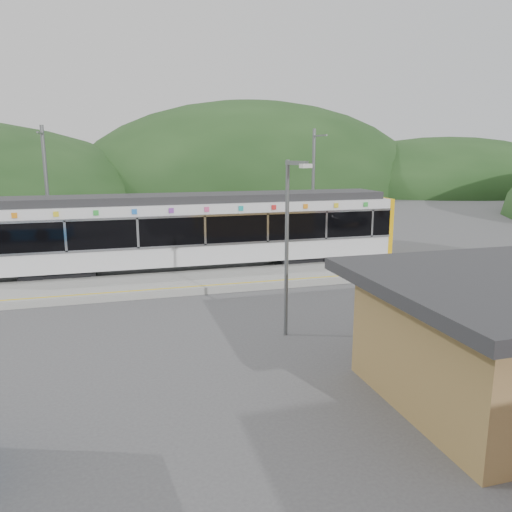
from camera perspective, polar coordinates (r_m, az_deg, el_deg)
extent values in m
plane|color=#4C4C4F|center=(19.09, -3.45, -5.69)|extent=(120.00, 120.00, 0.00)
ellipsoid|color=#1E3D19|center=(74.71, -0.45, 7.39)|extent=(52.00, 39.00, 26.00)
ellipsoid|color=#1E3D19|center=(82.17, 20.79, 7.03)|extent=(44.00, 33.00, 16.00)
cube|color=#9E9E99|center=(22.16, -5.31, -2.84)|extent=(26.00, 3.20, 0.30)
cube|color=yellow|center=(20.88, -4.65, -3.30)|extent=(26.00, 0.10, 0.01)
cube|color=black|center=(24.53, -21.51, -1.83)|extent=(3.20, 2.20, 0.56)
cube|color=black|center=(26.16, 5.59, -0.24)|extent=(3.20, 2.20, 0.56)
cube|color=silver|center=(24.49, -7.55, 0.65)|extent=(20.00, 2.90, 0.92)
cube|color=black|center=(24.29, -7.63, 3.40)|extent=(20.00, 2.96, 1.45)
cube|color=silver|center=(22.94, -7.03, 1.21)|extent=(20.00, 0.05, 0.10)
cube|color=silver|center=(22.73, -7.12, 4.55)|extent=(20.00, 0.05, 0.10)
cube|color=silver|center=(24.17, -7.69, 5.62)|extent=(20.00, 2.90, 0.45)
cube|color=#2D2D30|center=(24.13, -7.72, 6.58)|extent=(19.40, 2.50, 0.36)
cube|color=#F7B60D|center=(27.65, 13.65, 3.50)|extent=(0.24, 2.92, 3.00)
cube|color=silver|center=(22.65, -20.95, 2.11)|extent=(0.10, 0.05, 1.35)
cube|color=silver|center=(22.58, -13.36, 2.55)|extent=(0.10, 0.05, 1.35)
cube|color=silver|center=(22.90, -5.84, 2.93)|extent=(0.10, 0.05, 1.35)
cube|color=silver|center=(23.61, 1.36, 3.25)|extent=(0.10, 0.05, 1.35)
cube|color=silver|center=(24.66, 8.04, 3.51)|extent=(0.10, 0.05, 1.35)
cube|color=silver|center=(25.77, 13.14, 3.67)|extent=(0.10, 0.05, 1.35)
cube|color=orange|center=(22.79, -25.89, 4.19)|extent=(0.22, 0.04, 0.22)
cube|color=yellow|center=(22.57, -21.89, 4.46)|extent=(0.22, 0.04, 0.22)
cube|color=green|center=(22.46, -17.82, 4.71)|extent=(0.22, 0.04, 0.22)
cube|color=blue|center=(22.46, -13.73, 4.94)|extent=(0.22, 0.04, 0.22)
cube|color=purple|center=(22.58, -9.66, 5.15)|extent=(0.22, 0.04, 0.22)
cube|color=#E54C8C|center=(22.80, -5.64, 5.32)|extent=(0.22, 0.04, 0.22)
cube|color=#19A5A5|center=(23.14, -1.73, 5.47)|extent=(0.22, 0.04, 0.22)
cube|color=red|center=(23.58, 2.06, 5.58)|extent=(0.22, 0.04, 0.22)
cube|color=orange|center=(24.12, 5.70, 5.67)|extent=(0.22, 0.04, 0.22)
cube|color=yellow|center=(24.76, 9.16, 5.73)|extent=(0.22, 0.04, 0.22)
cube|color=green|center=(25.47, 12.44, 5.78)|extent=(0.22, 0.04, 0.22)
cylinder|color=slate|center=(26.66, -22.71, 6.09)|extent=(0.18, 0.18, 7.00)
cube|color=slate|center=(25.79, -23.47, 12.78)|extent=(0.08, 1.80, 0.08)
cylinder|color=slate|center=(28.63, 6.52, 7.25)|extent=(0.18, 0.18, 7.00)
cube|color=slate|center=(27.82, 7.32, 13.49)|extent=(0.08, 1.80, 0.08)
cylinder|color=slate|center=(15.42, 3.52, 0.65)|extent=(0.12, 0.12, 5.51)
cube|color=slate|center=(14.75, 4.19, 10.55)|extent=(0.41, 0.91, 0.12)
cube|color=silver|center=(14.36, 4.76, 10.22)|extent=(0.39, 0.28, 0.12)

